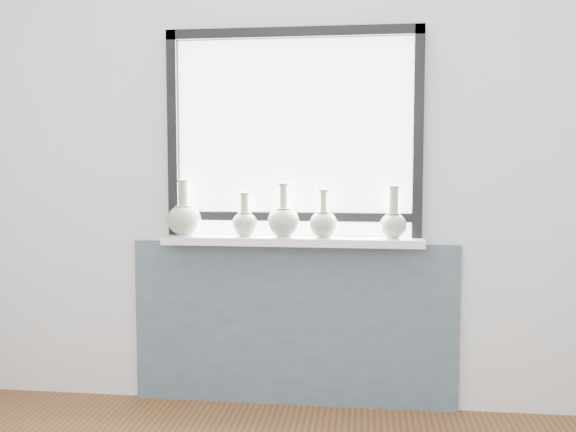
# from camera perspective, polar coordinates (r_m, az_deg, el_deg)

# --- Properties ---
(back_wall) EXTENTS (3.60, 0.02, 2.60)m
(back_wall) POSITION_cam_1_polar(r_m,az_deg,el_deg) (3.33, 0.55, 5.19)
(back_wall) COLOR silver
(back_wall) RESTS_ON ground
(apron_panel) EXTENTS (1.70, 0.03, 0.86)m
(apron_panel) POSITION_cam_1_polar(r_m,az_deg,el_deg) (3.40, 0.48, -9.61)
(apron_panel) COLOR #4D606C
(apron_panel) RESTS_ON ground
(windowsill) EXTENTS (1.32, 0.18, 0.04)m
(windowsill) POSITION_cam_1_polar(r_m,az_deg,el_deg) (3.25, 0.34, -2.22)
(windowsill) COLOR white
(windowsill) RESTS_ON apron_panel
(window) EXTENTS (1.30, 0.06, 1.05)m
(window) POSITION_cam_1_polar(r_m,az_deg,el_deg) (3.29, 0.48, 7.65)
(window) COLOR black
(window) RESTS_ON windowsill
(vase_a) EXTENTS (0.18, 0.18, 0.29)m
(vase_a) POSITION_cam_1_polar(r_m,az_deg,el_deg) (3.35, -9.21, -0.15)
(vase_a) COLOR #A4AA8C
(vase_a) RESTS_ON windowsill
(vase_b) EXTENTS (0.13, 0.13, 0.22)m
(vase_b) POSITION_cam_1_polar(r_m,az_deg,el_deg) (3.28, -3.87, -0.49)
(vase_b) COLOR #A4AA8C
(vase_b) RESTS_ON windowsill
(vase_c) EXTENTS (0.16, 0.16, 0.27)m
(vase_c) POSITION_cam_1_polar(r_m,az_deg,el_deg) (3.24, -0.40, -0.35)
(vase_c) COLOR #A4AA8C
(vase_c) RESTS_ON windowsill
(vase_d) EXTENTS (0.14, 0.14, 0.24)m
(vase_d) POSITION_cam_1_polar(r_m,az_deg,el_deg) (3.22, 3.17, -0.58)
(vase_d) COLOR #A4AA8C
(vase_d) RESTS_ON windowsill
(vase_e) EXTENTS (0.14, 0.14, 0.26)m
(vase_e) POSITION_cam_1_polar(r_m,az_deg,el_deg) (3.23, 9.33, -0.50)
(vase_e) COLOR #A4AA8C
(vase_e) RESTS_ON windowsill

